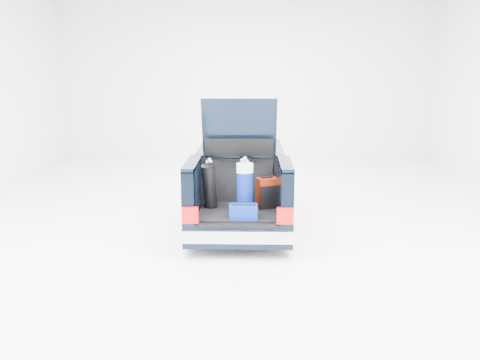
{
  "coord_description": "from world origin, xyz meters",
  "views": [
    {
      "loc": [
        0.22,
        -9.71,
        3.0
      ],
      "look_at": [
        0.0,
        -0.5,
        0.91
      ],
      "focal_mm": 38.0,
      "sensor_mm": 36.0,
      "label": 1
    }
  ],
  "objects_px": {
    "car": "(241,185)",
    "blue_golf_bag": "(245,187)",
    "black_golf_bag": "(210,186)",
    "red_suitcase": "(267,193)",
    "blue_duffel": "(243,212)"
  },
  "relations": [
    {
      "from": "black_golf_bag",
      "to": "blue_duffel",
      "type": "bearing_deg",
      "value": -28.76
    },
    {
      "from": "car",
      "to": "blue_golf_bag",
      "type": "relative_size",
      "value": 5.0
    },
    {
      "from": "blue_golf_bag",
      "to": "car",
      "type": "bearing_deg",
      "value": 79.92
    },
    {
      "from": "car",
      "to": "blue_duffel",
      "type": "xyz_separation_m",
      "value": [
        0.09,
        -2.01,
        0.04
      ]
    },
    {
      "from": "red_suitcase",
      "to": "blue_duffel",
      "type": "height_order",
      "value": "red_suitcase"
    },
    {
      "from": "blue_duffel",
      "to": "red_suitcase",
      "type": "bearing_deg",
      "value": 57.03
    },
    {
      "from": "car",
      "to": "red_suitcase",
      "type": "height_order",
      "value": "car"
    },
    {
      "from": "black_golf_bag",
      "to": "blue_duffel",
      "type": "height_order",
      "value": "black_golf_bag"
    },
    {
      "from": "car",
      "to": "blue_golf_bag",
      "type": "height_order",
      "value": "car"
    },
    {
      "from": "blue_golf_bag",
      "to": "black_golf_bag",
      "type": "bearing_deg",
      "value": 146.43
    },
    {
      "from": "red_suitcase",
      "to": "blue_duffel",
      "type": "relative_size",
      "value": 1.24
    },
    {
      "from": "blue_duffel",
      "to": "car",
      "type": "bearing_deg",
      "value": 92.5
    },
    {
      "from": "car",
      "to": "blue_duffel",
      "type": "height_order",
      "value": "car"
    },
    {
      "from": "car",
      "to": "blue_golf_bag",
      "type": "xyz_separation_m",
      "value": [
        0.1,
        -1.63,
        0.35
      ]
    },
    {
      "from": "red_suitcase",
      "to": "black_golf_bag",
      "type": "xyz_separation_m",
      "value": [
        -0.98,
        -0.01,
        0.12
      ]
    }
  ]
}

